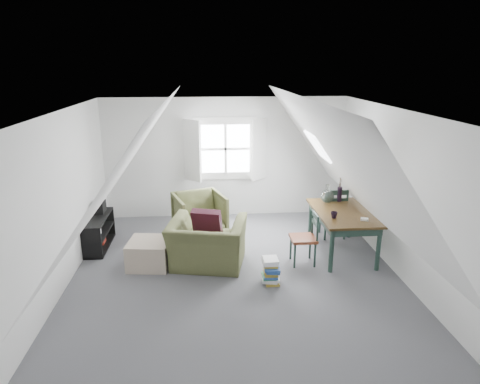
{
  "coord_description": "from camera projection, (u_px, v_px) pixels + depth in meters",
  "views": [
    {
      "loc": [
        -0.43,
        -5.98,
        3.15
      ],
      "look_at": [
        0.12,
        0.6,
        1.15
      ],
      "focal_mm": 32.0,
      "sensor_mm": 36.0,
      "label": 1
    }
  ],
  "objects": [
    {
      "name": "slope_left",
      "position": [
        125.0,
        165.0,
        6.02
      ],
      "size": [
        3.19,
        5.5,
        4.48
      ],
      "primitive_type": "plane",
      "rotation": [
        0.0,
        2.19,
        0.0
      ],
      "color": "white",
      "rests_on": "wall_left"
    },
    {
      "name": "electronics_box",
      "position": [
        99.0,
        207.0,
        7.7
      ],
      "size": [
        0.2,
        0.28,
        0.22
      ],
      "primitive_type": "cube",
      "rotation": [
        0.0,
        0.0,
        -0.02
      ],
      "color": "black",
      "rests_on": "media_shelf"
    },
    {
      "name": "wall_front",
      "position": [
        258.0,
        294.0,
        3.67
      ],
      "size": [
        5.0,
        0.0,
        5.0
      ],
      "primitive_type": "plane",
      "rotation": [
        -1.57,
        0.0,
        0.0
      ],
      "color": "silver",
      "rests_on": "ground"
    },
    {
      "name": "demijohn",
      "position": [
        327.0,
        196.0,
        7.56
      ],
      "size": [
        0.23,
        0.23,
        0.33
      ],
      "rotation": [
        0.0,
        0.0,
        0.35
      ],
      "color": "silver",
      "rests_on": "dining_table"
    },
    {
      "name": "throw_pillow",
      "position": [
        207.0,
        223.0,
        6.9
      ],
      "size": [
        0.52,
        0.39,
        0.48
      ],
      "primitive_type": "cube",
      "rotation": [
        0.31,
        0.0,
        -0.29
      ],
      "color": "#3A0F1D",
      "rests_on": "armchair_near"
    },
    {
      "name": "wall_left",
      "position": [
        60.0,
        202.0,
        6.09
      ],
      "size": [
        0.0,
        5.5,
        5.5
      ],
      "primitive_type": "plane",
      "rotation": [
        1.57,
        0.0,
        1.57
      ],
      "color": "silver",
      "rests_on": "ground"
    },
    {
      "name": "ceiling",
      "position": [
        235.0,
        112.0,
        5.93
      ],
      "size": [
        5.5,
        5.5,
        0.0
      ],
      "primitive_type": "plane",
      "rotation": [
        3.14,
        0.0,
        0.0
      ],
      "color": "white",
      "rests_on": "wall_back"
    },
    {
      "name": "cup",
      "position": [
        334.0,
        218.0,
        6.87
      ],
      "size": [
        0.12,
        0.12,
        0.1
      ],
      "primitive_type": "imported",
      "rotation": [
        0.0,
        0.0,
        0.06
      ],
      "color": "black",
      "rests_on": "dining_table"
    },
    {
      "name": "dining_chair_near",
      "position": [
        305.0,
        237.0,
        6.9
      ],
      "size": [
        0.4,
        0.4,
        0.86
      ],
      "rotation": [
        0.0,
        0.0,
        -1.23
      ],
      "color": "maroon",
      "rests_on": "floor"
    },
    {
      "name": "dining_table",
      "position": [
        343.0,
        217.0,
        7.21
      ],
      "size": [
        0.91,
        1.52,
        0.76
      ],
      "rotation": [
        0.0,
        0.0,
        0.01
      ],
      "color": "#362512",
      "rests_on": "floor"
    },
    {
      "name": "wall_back",
      "position": [
        226.0,
        158.0,
        8.91
      ],
      "size": [
        5.0,
        0.0,
        5.0
      ],
      "primitive_type": "plane",
      "rotation": [
        1.57,
        0.0,
        0.0
      ],
      "color": "silver",
      "rests_on": "ground"
    },
    {
      "name": "floor",
      "position": [
        235.0,
        274.0,
        6.65
      ],
      "size": [
        5.5,
        5.5,
        0.0
      ],
      "primitive_type": "plane",
      "color": "#505155",
      "rests_on": "ground"
    },
    {
      "name": "dining_chair_far",
      "position": [
        334.0,
        211.0,
        7.94
      ],
      "size": [
        0.45,
        0.45,
        0.97
      ],
      "rotation": [
        0.0,
        0.0,
        3.22
      ],
      "color": "maroon",
      "rests_on": "floor"
    },
    {
      "name": "ottoman",
      "position": [
        150.0,
        253.0,
        6.88
      ],
      "size": [
        0.71,
        0.71,
        0.43
      ],
      "primitive_type": "cube",
      "rotation": [
        0.0,
        0.0,
        -0.11
      ],
      "color": "tan",
      "rests_on": "floor"
    },
    {
      "name": "slope_right",
      "position": [
        340.0,
        161.0,
        6.26
      ],
      "size": [
        3.19,
        5.5,
        4.48
      ],
      "primitive_type": "plane",
      "rotation": [
        0.0,
        -2.19,
        0.0
      ],
      "color": "white",
      "rests_on": "wall_right"
    },
    {
      "name": "wall_right",
      "position": [
        399.0,
        193.0,
        6.49
      ],
      "size": [
        0.0,
        5.5,
        5.5
      ],
      "primitive_type": "plane",
      "rotation": [
        1.57,
        0.0,
        -1.57
      ],
      "color": "silver",
      "rests_on": "ground"
    },
    {
      "name": "skylight",
      "position": [
        317.0,
        146.0,
        7.51
      ],
      "size": [
        0.35,
        0.75,
        0.47
      ],
      "primitive_type": "cube",
      "rotation": [
        0.0,
        0.95,
        0.0
      ],
      "color": "white",
      "rests_on": "slope_right"
    },
    {
      "name": "armchair_far",
      "position": [
        200.0,
        235.0,
        8.17
      ],
      "size": [
        1.11,
        1.12,
        0.82
      ],
      "primitive_type": "imported",
      "rotation": [
        0.0,
        0.0,
        0.31
      ],
      "color": "#494D2B",
      "rests_on": "floor"
    },
    {
      "name": "dormer_window",
      "position": [
        226.0,
        149.0,
        8.79
      ],
      "size": [
        1.71,
        0.35,
        1.3
      ],
      "color": "white",
      "rests_on": "wall_back"
    },
    {
      "name": "paper_box",
      "position": [
        364.0,
        219.0,
        6.76
      ],
      "size": [
        0.13,
        0.11,
        0.04
      ],
      "primitive_type": "cube",
      "rotation": [
        0.0,
        0.0,
        -0.34
      ],
      "color": "white",
      "rests_on": "dining_table"
    },
    {
      "name": "armchair_near",
      "position": [
        208.0,
        265.0,
        6.95
      ],
      "size": [
        1.36,
        1.25,
        0.76
      ],
      "primitive_type": "imported",
      "rotation": [
        0.0,
        0.0,
        2.93
      ],
      "color": "#494D2B",
      "rests_on": "floor"
    },
    {
      "name": "vase_twigs",
      "position": [
        340.0,
        193.0,
        7.67
      ],
      "size": [
        0.08,
        0.09,
        0.66
      ],
      "rotation": [
        0.0,
        0.0,
        -0.18
      ],
      "color": "black",
      "rests_on": "dining_table"
    },
    {
      "name": "magazine_stack",
      "position": [
        271.0,
        271.0,
        6.34
      ],
      "size": [
        0.29,
        0.34,
        0.38
      ],
      "rotation": [
        0.0,
        0.0,
        -0.31
      ],
      "color": "#B29933",
      "rests_on": "floor"
    },
    {
      "name": "media_shelf",
      "position": [
        98.0,
        234.0,
        7.54
      ],
      "size": [
        0.36,
        1.09,
        0.56
      ],
      "rotation": [
        0.0,
        0.0,
        0.08
      ],
      "color": "black",
      "rests_on": "floor"
    }
  ]
}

